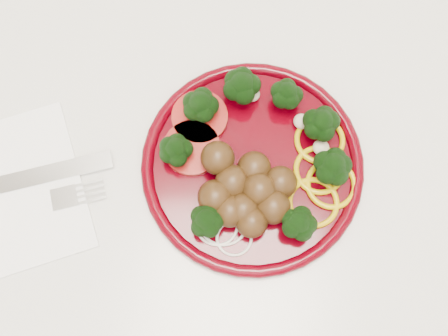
# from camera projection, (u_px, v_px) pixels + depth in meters

# --- Properties ---
(counter) EXTENTS (2.40, 0.60, 0.90)m
(counter) POSITION_uv_depth(u_px,v_px,m) (172.00, 227.00, 1.06)
(counter) COLOR silver
(counter) RESTS_ON ground
(plate) EXTENTS (0.25, 0.25, 0.05)m
(plate) POSITION_uv_depth(u_px,v_px,m) (253.00, 166.00, 0.61)
(plate) COLOR #420008
(plate) RESTS_ON counter
(napkin) EXTENTS (0.23, 0.23, 0.00)m
(napkin) POSITION_uv_depth(u_px,v_px,m) (2.00, 196.00, 0.61)
(napkin) COLOR white
(napkin) RESTS_ON counter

